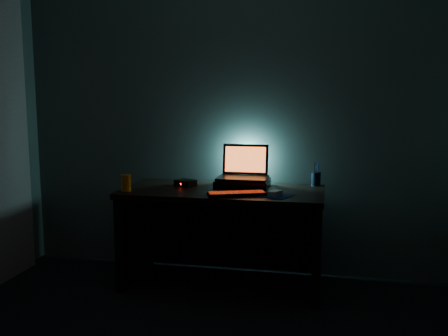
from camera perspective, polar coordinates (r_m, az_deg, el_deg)
name	(u,v)px	position (r m, az deg, el deg)	size (l,w,h in m)	color
room	(144,143)	(2.12, -9.11, 2.80)	(3.50, 4.00, 2.50)	black
desk	(224,221)	(3.85, 0.01, -6.07)	(1.50, 0.70, 0.75)	black
curtain	(0,134)	(4.20, -24.28, 3.52)	(0.06, 0.65, 2.30)	#C5B39E
riser	(243,183)	(3.83, 2.14, -1.74)	(0.40, 0.30, 0.06)	black
laptop	(244,171)	(3.86, 2.28, -0.29)	(0.38, 0.28, 0.26)	black
keyboard	(237,194)	(3.51, 1.46, -2.95)	(0.43, 0.27, 0.03)	black
mousepad	(275,196)	(3.52, 5.84, -3.15)	(0.22, 0.20, 0.00)	navy
mouse	(275,193)	(3.51, 5.84, -2.86)	(0.06, 0.11, 0.03)	#949398
pen_cup	(316,179)	(3.95, 10.46, -1.23)	(0.07, 0.07, 0.10)	black
juice_glass	(126,183)	(3.73, -11.13, -1.69)	(0.07, 0.07, 0.12)	orange
router	(185,183)	(3.88, -4.43, -1.70)	(0.18, 0.16, 0.05)	black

